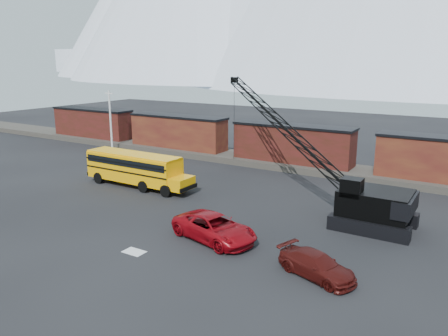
# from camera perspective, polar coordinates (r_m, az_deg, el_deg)

# --- Properties ---
(ground) EXTENTS (160.00, 160.00, 0.00)m
(ground) POSITION_cam_1_polar(r_m,az_deg,el_deg) (31.54, -7.30, -8.03)
(ground) COLOR black
(ground) RESTS_ON ground
(gravel_berm) EXTENTS (120.00, 5.00, 0.70)m
(gravel_berm) POSITION_cam_1_polar(r_m,az_deg,el_deg) (49.64, 8.84, 0.46)
(gravel_berm) COLOR #46403A
(gravel_berm) RESTS_ON ground
(boxcar_west_far) EXTENTS (13.70, 3.10, 4.17)m
(boxcar_west_far) POSITION_cam_1_polar(r_m,az_deg,el_deg) (68.08, -16.79, 5.71)
(boxcar_west_far) COLOR #511717
(boxcar_west_far) RESTS_ON gravel_berm
(boxcar_west_near) EXTENTS (13.70, 3.10, 4.17)m
(boxcar_west_near) POSITION_cam_1_polar(r_m,az_deg,el_deg) (57.17, -6.02, 4.77)
(boxcar_west_near) COLOR #441313
(boxcar_west_near) RESTS_ON gravel_berm
(boxcar_mid) EXTENTS (13.70, 3.10, 4.17)m
(boxcar_mid) POSITION_cam_1_polar(r_m,az_deg,el_deg) (49.15, 8.94, 3.20)
(boxcar_mid) COLOR #511717
(boxcar_mid) RESTS_ON gravel_berm
(utility_pole) EXTENTS (1.40, 0.24, 8.00)m
(utility_pole) POSITION_cam_1_polar(r_m,az_deg,el_deg) (59.37, -14.60, 6.09)
(utility_pole) COLOR silver
(utility_pole) RESTS_ON ground
(snow_patch) EXTENTS (1.40, 0.90, 0.02)m
(snow_patch) POSITION_cam_1_polar(r_m,az_deg,el_deg) (28.49, -11.65, -10.67)
(snow_patch) COLOR silver
(snow_patch) RESTS_ON ground
(school_bus) EXTENTS (11.65, 2.65, 3.19)m
(school_bus) POSITION_cam_1_polar(r_m,az_deg,el_deg) (42.13, -11.37, -0.03)
(school_bus) COLOR #EA9D04
(school_bus) RESTS_ON ground
(red_pickup) EXTENTS (6.73, 4.27, 1.73)m
(red_pickup) POSITION_cam_1_polar(r_m,az_deg,el_deg) (29.34, -1.27, -7.81)
(red_pickup) COLOR maroon
(red_pickup) RESTS_ON ground
(maroon_suv) EXTENTS (5.05, 3.30, 1.36)m
(maroon_suv) POSITION_cam_1_polar(r_m,az_deg,el_deg) (25.25, 12.02, -12.33)
(maroon_suv) COLOR #410E0B
(maroon_suv) RESTS_ON ground
(crawler_crane) EXTENTS (21.68, 14.08, 10.14)m
(crawler_crane) POSITION_cam_1_polar(r_m,az_deg,el_deg) (40.40, 7.51, 5.61)
(crawler_crane) COLOR black
(crawler_crane) RESTS_ON ground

